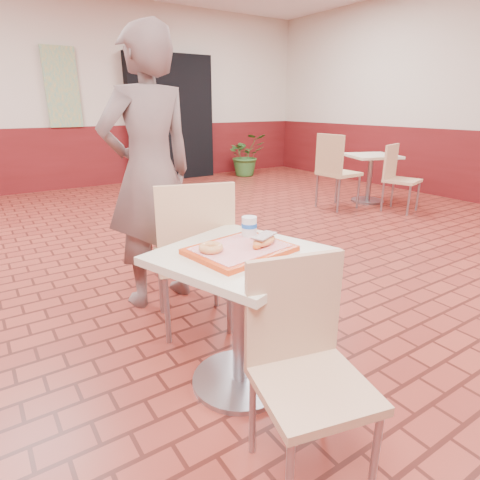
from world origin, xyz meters
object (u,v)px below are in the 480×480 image
chair_main_back (194,250)px  potted_plant (246,155)px  long_john_donut (264,240)px  chair_second_front (397,174)px  second_table (370,170)px  ring_donut (211,248)px  main_table (240,298)px  serving_tray (240,250)px  chair_main_front (305,360)px  paper_cup (249,226)px  customer (150,173)px  chair_second_left (335,168)px

chair_main_back → potted_plant: chair_main_back is taller
long_john_donut → chair_second_front: size_ratio=0.20×
second_table → ring_donut: bearing=-149.6°
main_table → serving_tray: (0.00, -0.00, 0.24)m
chair_main_front → potted_plant: chair_main_front is taller
serving_tray → paper_cup: paper_cup is taller
customer → main_table: bearing=81.7°
main_table → chair_main_front: size_ratio=0.85×
ring_donut → second_table: (3.93, 2.30, -0.30)m
potted_plant → paper_cup: bearing=-124.3°
long_john_donut → chair_second_left: size_ratio=0.17×
paper_cup → potted_plant: size_ratio=0.12×
chair_second_front → chair_main_front: bearing=-163.6°
paper_cup → chair_second_front: (3.54, 1.68, -0.30)m
long_john_donut → chair_second_front: chair_second_front is taller
chair_main_back → ring_donut: (-0.20, -0.56, 0.23)m
potted_plant → chair_second_left: bearing=-100.3°
main_table → chair_second_left: size_ratio=0.72×
chair_second_front → customer: bearing=175.1°
potted_plant → chair_second_front: bearing=-88.4°
chair_second_left → ring_donut: bearing=124.6°
customer → chair_second_left: 3.28m
main_table → chair_main_front: (-0.06, -0.52, -0.01)m
customer → ring_donut: customer is taller
chair_main_back → chair_second_front: bearing=-143.8°
serving_tray → paper_cup: 0.19m
customer → chair_second_front: bearing=-176.4°
long_john_donut → paper_cup: (0.03, 0.16, 0.03)m
serving_tray → second_table: size_ratio=0.65×
main_table → chair_second_left: chair_second_left is taller
ring_donut → serving_tray: bearing=-8.9°
chair_main_back → serving_tray: 0.62m
chair_main_front → chair_main_back: chair_main_back is taller
main_table → customer: size_ratio=0.39×
main_table → chair_main_back: bearing=84.2°
main_table → long_john_donut: bearing=-21.6°
main_table → ring_donut: (-0.14, 0.02, 0.28)m
main_table → long_john_donut: (0.10, -0.04, 0.28)m
chair_second_left → paper_cup: bearing=125.9°
ring_donut → customer: bearing=81.4°
chair_main_back → second_table: (3.73, 1.74, -0.07)m
second_table → chair_main_front: bearing=-143.5°
chair_main_front → chair_main_back: size_ratio=0.88×
main_table → chair_second_front: bearing=26.1°
chair_main_back → customer: customer is taller
long_john_donut → second_table: size_ratio=0.26×
main_table → paper_cup: size_ratio=7.50×
chair_main_back → long_john_donut: size_ratio=5.48×
chair_second_front → chair_second_left: bearing=123.6°
customer → second_table: (3.76, 1.21, -0.46)m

